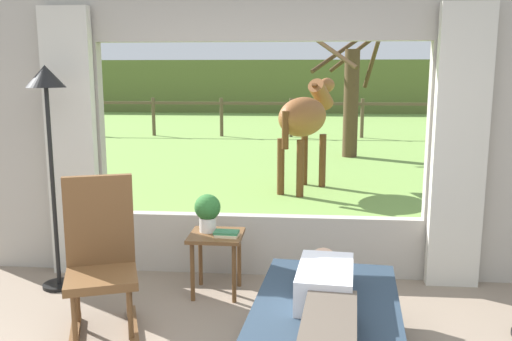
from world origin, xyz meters
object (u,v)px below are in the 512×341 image
at_px(reclining_person, 326,297).
at_px(book_stack, 227,234).
at_px(horse, 305,117).
at_px(rocking_chair, 101,258).
at_px(floor_lamp_left, 48,110).
at_px(recliner_sofa, 325,340).
at_px(side_table, 216,245).
at_px(pasture_tree, 351,96).
at_px(potted_plant, 208,210).

xyz_separation_m(reclining_person, book_stack, (-0.77, 1.15, 0.02)).
xyz_separation_m(book_stack, horse, (0.63, 4.17, 0.61)).
height_order(rocking_chair, floor_lamp_left, floor_lamp_left).
distance_m(recliner_sofa, book_stack, 1.38).
bearing_deg(side_table, book_stack, -32.32).
height_order(rocking_chair, book_stack, rocking_chair).
distance_m(book_stack, horse, 4.27).
xyz_separation_m(book_stack, pasture_tree, (1.60, 7.68, 0.79)).
bearing_deg(recliner_sofa, potted_plant, 132.90).
xyz_separation_m(recliner_sofa, floor_lamp_left, (-2.25, 1.18, 1.31)).
relative_size(side_table, book_stack, 2.50).
distance_m(side_table, floor_lamp_left, 1.78).
height_order(recliner_sofa, book_stack, book_stack).
distance_m(reclining_person, side_table, 1.49).
bearing_deg(book_stack, floor_lamp_left, 177.04).
bearing_deg(book_stack, horse, 81.44).
xyz_separation_m(recliner_sofa, rocking_chair, (-1.57, 0.43, 0.33)).
xyz_separation_m(rocking_chair, side_table, (0.70, 0.73, -0.12)).
height_order(reclining_person, rocking_chair, rocking_chair).
bearing_deg(side_table, potted_plant, 143.13).
height_order(reclining_person, potted_plant, potted_plant).
bearing_deg(reclining_person, rocking_chair, 168.25).
height_order(floor_lamp_left, horse, floor_lamp_left).
xyz_separation_m(side_table, book_stack, (0.10, -0.06, 0.12)).
xyz_separation_m(recliner_sofa, pasture_tree, (0.84, 8.79, 1.12)).
relative_size(horse, pasture_tree, 0.64).
xyz_separation_m(potted_plant, pasture_tree, (1.78, 7.56, 0.63)).
distance_m(rocking_chair, potted_plant, 1.02).
relative_size(reclining_person, book_stack, 6.92).
distance_m(potted_plant, floor_lamp_left, 1.55).
relative_size(reclining_person, rocking_chair, 1.28).
bearing_deg(recliner_sofa, rocking_chair, 169.93).
bearing_deg(floor_lamp_left, recliner_sofa, -27.65).
distance_m(reclining_person, pasture_tree, 8.91).
height_order(reclining_person, horse, horse).
relative_size(recliner_sofa, side_table, 3.42).
height_order(side_table, potted_plant, potted_plant).
bearing_deg(floor_lamp_left, pasture_tree, 67.91).
xyz_separation_m(reclining_person, floor_lamp_left, (-2.25, 1.23, 1.01)).
bearing_deg(horse, pasture_tree, 99.15).
bearing_deg(pasture_tree, reclining_person, -95.40).
bearing_deg(recliner_sofa, side_table, 131.84).
bearing_deg(floor_lamp_left, potted_plant, 1.95).
height_order(side_table, book_stack, book_stack).
bearing_deg(floor_lamp_left, book_stack, -2.96).
distance_m(reclining_person, horse, 5.37).
relative_size(rocking_chair, horse, 0.63).
distance_m(rocking_chair, horse, 5.09).
bearing_deg(side_table, floor_lamp_left, 179.36).
distance_m(side_table, horse, 4.24).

